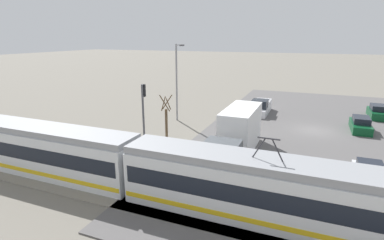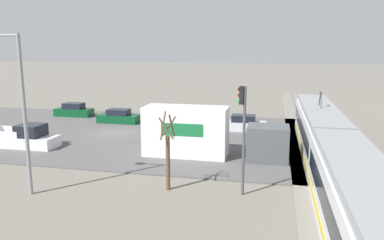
{
  "view_description": "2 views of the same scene",
  "coord_description": "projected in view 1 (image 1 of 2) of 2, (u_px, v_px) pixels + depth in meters",
  "views": [
    {
      "loc": [
        0.59,
        32.08,
        9.41
      ],
      "look_at": [
        10.66,
        7.29,
        1.96
      ],
      "focal_mm": 28.0,
      "sensor_mm": 36.0,
      "label": 1
    },
    {
      "loc": [
        31.96,
        14.3,
        7.92
      ],
      "look_at": [
        6.33,
        8.61,
        2.82
      ],
      "focal_mm": 35.0,
      "sensor_mm": 36.0,
      "label": 2
    }
  ],
  "objects": [
    {
      "name": "light_rail_tram",
      "position": [
        134.0,
        166.0,
        18.39
      ],
      "size": [
        31.43,
        2.68,
        4.52
      ],
      "color": "silver",
      "rests_on": "ground"
    },
    {
      "name": "street_lamp_near_crossing",
      "position": [
        177.0,
        77.0,
        33.89
      ],
      "size": [
        0.36,
        1.95,
        8.65
      ],
      "color": "gray",
      "rests_on": "ground"
    },
    {
      "name": "traffic_light_pole",
      "position": [
        144.0,
        112.0,
        23.09
      ],
      "size": [
        0.28,
        0.47,
        5.95
      ],
      "color": "#47474C",
      "rests_on": "ground"
    },
    {
      "name": "rail_bed",
      "position": [
        310.0,
        229.0,
        15.11
      ],
      "size": [
        70.36,
        4.4,
        0.22
      ],
      "color": "gray",
      "rests_on": "ground"
    },
    {
      "name": "box_truck",
      "position": [
        236.0,
        135.0,
        24.15
      ],
      "size": [
        2.45,
        10.41,
        3.61
      ],
      "color": "#4C5156",
      "rests_on": "ground"
    },
    {
      "name": "road_surface",
      "position": [
        314.0,
        131.0,
        30.93
      ],
      "size": [
        21.23,
        44.75,
        0.08
      ],
      "color": "#565454",
      "rests_on": "ground"
    },
    {
      "name": "sedan_car_2",
      "position": [
        361.0,
        125.0,
        30.73
      ],
      "size": [
        1.77,
        4.34,
        1.45
      ],
      "color": "#0C4723",
      "rests_on": "ground"
    },
    {
      "name": "pickup_truck",
      "position": [
        260.0,
        108.0,
        37.69
      ],
      "size": [
        2.02,
        5.68,
        1.84
      ],
      "color": "silver",
      "rests_on": "ground"
    },
    {
      "name": "sedan_car_1",
      "position": [
        377.0,
        112.0,
        35.76
      ],
      "size": [
        1.7,
        4.31,
        1.53
      ],
      "rotation": [
        0.0,
        0.0,
        3.14
      ],
      "color": "#0C4723",
      "rests_on": "ground"
    },
    {
      "name": "street_tree",
      "position": [
        166.0,
        121.0,
        27.29
      ],
      "size": [
        1.05,
        0.88,
        4.43
      ],
      "color": "brown",
      "rests_on": "ground"
    },
    {
      "name": "ground_plane",
      "position": [
        314.0,
        131.0,
        30.94
      ],
      "size": [
        320.0,
        320.0,
        0.0
      ],
      "primitive_type": "plane",
      "color": "slate"
    },
    {
      "name": "sedan_car_0",
      "position": [
        370.0,
        177.0,
        19.26
      ],
      "size": [
        1.72,
        4.26,
        1.5
      ],
      "color": "silver",
      "rests_on": "ground"
    }
  ]
}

